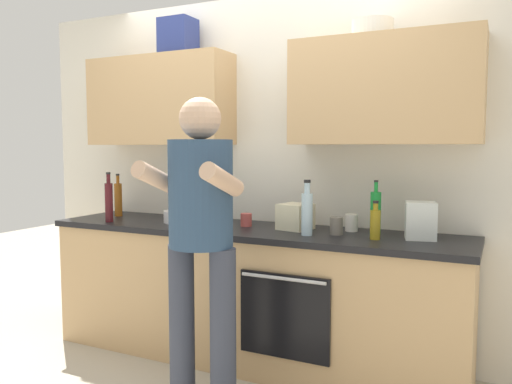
# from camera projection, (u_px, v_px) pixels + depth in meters

# --- Properties ---
(ground_plane) EXTENTS (12.00, 12.00, 0.00)m
(ground_plane) POSITION_uv_depth(u_px,v_px,m) (249.00, 359.00, 3.47)
(ground_plane) COLOR #B2A893
(back_wall_unit) EXTENTS (4.00, 0.38, 2.50)m
(back_wall_unit) POSITION_uv_depth(u_px,v_px,m) (266.00, 138.00, 3.58)
(back_wall_unit) COLOR silver
(back_wall_unit) RESTS_ON ground
(counter) EXTENTS (2.84, 0.67, 0.90)m
(counter) POSITION_uv_depth(u_px,v_px,m) (249.00, 294.00, 3.43)
(counter) COLOR tan
(counter) RESTS_ON ground
(person_standing) EXTENTS (0.49, 0.45, 1.69)m
(person_standing) POSITION_uv_depth(u_px,v_px,m) (201.00, 229.00, 2.70)
(person_standing) COLOR #383D4C
(person_standing) RESTS_ON ground
(bottle_oil) EXTENTS (0.06, 0.06, 0.23)m
(bottle_oil) POSITION_uv_depth(u_px,v_px,m) (375.00, 223.00, 2.96)
(bottle_oil) COLOR olive
(bottle_oil) RESTS_ON counter
(bottle_water) EXTENTS (0.07, 0.07, 0.34)m
(bottle_water) POSITION_uv_depth(u_px,v_px,m) (307.00, 212.00, 3.09)
(bottle_water) COLOR silver
(bottle_water) RESTS_ON counter
(bottle_wine) EXTENTS (0.06, 0.06, 0.36)m
(bottle_wine) POSITION_uv_depth(u_px,v_px,m) (109.00, 201.00, 3.64)
(bottle_wine) COLOR #471419
(bottle_wine) RESTS_ON counter
(bottle_soda) EXTENTS (0.06, 0.06, 0.33)m
(bottle_soda) POSITION_uv_depth(u_px,v_px,m) (376.00, 212.00, 3.11)
(bottle_soda) COLOR #198C33
(bottle_soda) RESTS_ON counter
(bottle_syrup) EXTENTS (0.06, 0.06, 0.33)m
(bottle_syrup) POSITION_uv_depth(u_px,v_px,m) (118.00, 199.00, 3.95)
(bottle_syrup) COLOR #8C4C14
(bottle_syrup) RESTS_ON counter
(cup_ceramic) EXTENTS (0.08, 0.08, 0.09)m
(cup_ceramic) POSITION_uv_depth(u_px,v_px,m) (246.00, 220.00, 3.45)
(cup_ceramic) COLOR #BF4C47
(cup_ceramic) RESTS_ON counter
(cup_stoneware) EXTENTS (0.08, 0.08, 0.11)m
(cup_stoneware) POSITION_uv_depth(u_px,v_px,m) (336.00, 226.00, 3.13)
(cup_stoneware) COLOR slate
(cup_stoneware) RESTS_ON counter
(cup_coffee) EXTENTS (0.08, 0.08, 0.11)m
(cup_coffee) POSITION_uv_depth(u_px,v_px,m) (352.00, 223.00, 3.25)
(cup_coffee) COLOR white
(cup_coffee) RESTS_ON counter
(mixing_bowl) EXTENTS (0.26, 0.26, 0.08)m
(mixing_bowl) POSITION_uv_depth(u_px,v_px,m) (182.00, 216.00, 3.63)
(mixing_bowl) COLOR silver
(mixing_bowl) RESTS_ON counter
(potted_herb) EXTENTS (0.19, 0.19, 0.27)m
(potted_herb) POSITION_uv_depth(u_px,v_px,m) (209.00, 206.00, 3.35)
(potted_herb) COLOR #9E6647
(potted_herb) RESTS_ON counter
(grocery_bag_rice) EXTENTS (0.22, 0.23, 0.17)m
(grocery_bag_rice) POSITION_uv_depth(u_px,v_px,m) (295.00, 217.00, 3.32)
(grocery_bag_rice) COLOR beige
(grocery_bag_rice) RESTS_ON counter
(grocery_bag_produce) EXTENTS (0.20, 0.19, 0.22)m
(grocery_bag_produce) POSITION_uv_depth(u_px,v_px,m) (421.00, 221.00, 2.96)
(grocery_bag_produce) COLOR silver
(grocery_bag_produce) RESTS_ON counter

